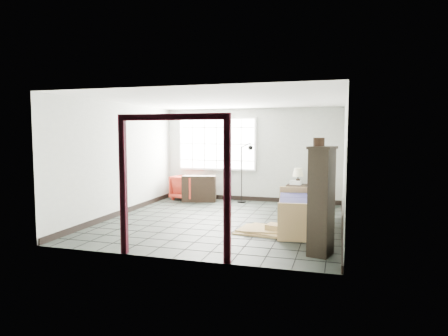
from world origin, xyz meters
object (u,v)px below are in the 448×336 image
(tall_shelf, at_px, (321,200))
(futon_sofa, at_px, (303,210))
(armchair, at_px, (187,186))
(side_table, at_px, (297,188))

(tall_shelf, bearing_deg, futon_sofa, 118.04)
(futon_sofa, height_order, armchair, futon_sofa)
(armchair, xyz_separation_m, side_table, (3.12, 0.00, 0.06))
(armchair, height_order, tall_shelf, tall_shelf)
(side_table, bearing_deg, tall_shelf, -79.19)
(futon_sofa, height_order, tall_shelf, tall_shelf)
(futon_sofa, relative_size, side_table, 4.29)
(futon_sofa, xyz_separation_m, tall_shelf, (0.43, -1.78, 0.51))
(futon_sofa, distance_m, side_table, 2.57)
(futon_sofa, xyz_separation_m, side_table, (-0.40, 2.54, 0.09))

